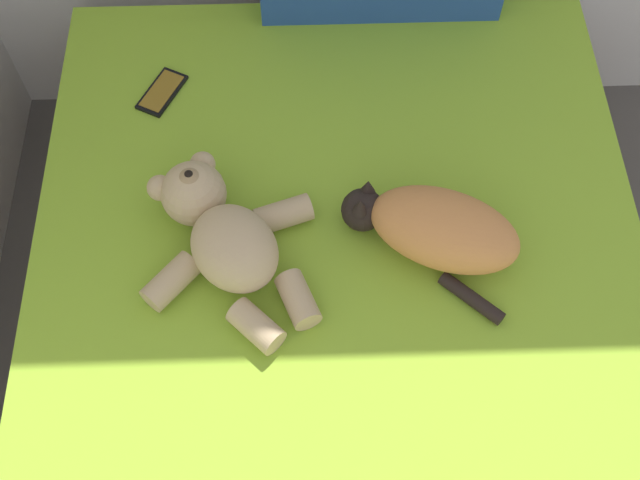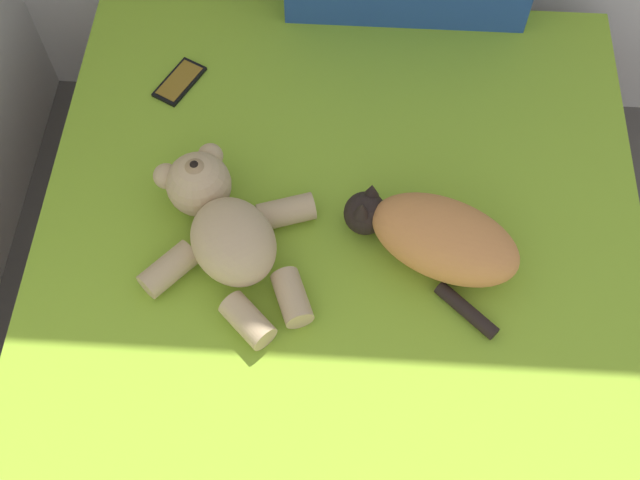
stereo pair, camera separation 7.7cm
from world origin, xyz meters
TOP-DOWN VIEW (x-y plane):
  - bed at (1.00, 3.19)m, footprint 1.47×1.94m
  - cat at (1.22, 3.35)m, footprint 0.42×0.36m
  - teddy_bear at (0.74, 3.35)m, footprint 0.40×0.48m
  - cell_phone at (0.56, 3.81)m, footprint 0.13×0.16m

SIDE VIEW (x-z plane):
  - bed at x=1.00m, z-range 0.00..0.50m
  - cell_phone at x=0.56m, z-range 0.51..0.52m
  - teddy_bear at x=0.74m, z-range 0.49..0.66m
  - cat at x=1.22m, z-range 0.50..0.65m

